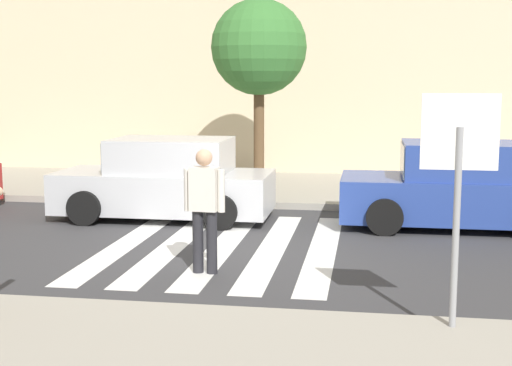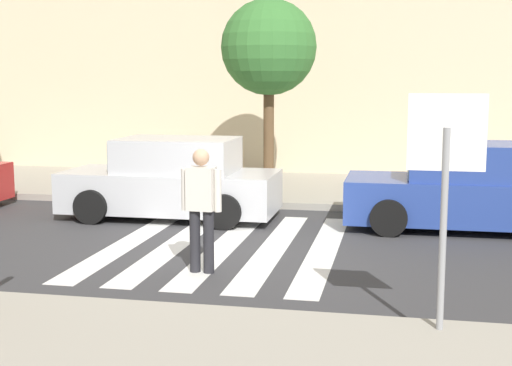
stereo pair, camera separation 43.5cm
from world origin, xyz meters
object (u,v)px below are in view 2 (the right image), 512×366
at_px(parked_car_silver, 173,181).
at_px(street_tree_center, 269,48).
at_px(pedestrian_crossing, 201,203).
at_px(parked_car_blue, 465,189).
at_px(stop_sign, 446,160).

xyz_separation_m(parked_car_silver, street_tree_center, (1.35, 2.89, 2.62)).
bearing_deg(street_tree_center, pedestrian_crossing, -87.66).
distance_m(pedestrian_crossing, street_tree_center, 7.02).
xyz_separation_m(pedestrian_crossing, street_tree_center, (-0.27, 6.60, 2.37)).
bearing_deg(parked_car_silver, street_tree_center, 65.00).
xyz_separation_m(pedestrian_crossing, parked_car_silver, (-1.62, 3.71, -0.25)).
bearing_deg(street_tree_center, parked_car_blue, -35.32).
height_order(parked_car_silver, parked_car_blue, same).
xyz_separation_m(stop_sign, parked_car_silver, (-4.71, 5.79, -1.15)).
distance_m(stop_sign, street_tree_center, 9.43).
relative_size(stop_sign, parked_car_blue, 0.58).
height_order(parked_car_blue, street_tree_center, street_tree_center).
xyz_separation_m(pedestrian_crossing, parked_car_blue, (3.81, 3.71, -0.25)).
bearing_deg(parked_car_silver, stop_sign, -50.83).
bearing_deg(stop_sign, parked_car_silver, 129.17).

